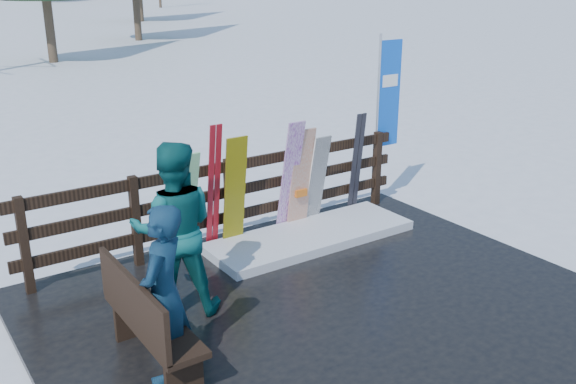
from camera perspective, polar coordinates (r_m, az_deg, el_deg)
ground at (r=7.14m, az=3.72°, el=-10.78°), size 700.00×700.00×0.00m
deck at (r=7.12m, az=3.73°, el=-10.50°), size 6.00×5.00×0.08m
fence at (r=8.51m, az=-5.27°, el=-0.25°), size 5.60×0.10×1.15m
snow_patch at (r=8.71m, az=2.00°, el=-3.95°), size 2.87×1.00×0.12m
bench at (r=6.00m, az=-12.53°, el=-10.95°), size 0.41×1.50×0.97m
snowboard_0 at (r=7.99m, az=-9.51°, el=-1.76°), size 0.29×0.30×1.32m
snowboard_1 at (r=7.99m, az=-9.12°, el=-1.28°), size 0.29×0.41×1.44m
snowboard_2 at (r=8.28m, az=-4.75°, el=-0.06°), size 0.30×0.23×1.52m
snowboard_3 at (r=8.69m, az=0.19°, el=1.28°), size 0.26×0.36×1.61m
snowboard_4 at (r=8.99m, az=2.57°, el=0.96°), size 0.27×0.30×1.34m
snowboard_5 at (r=8.81m, az=1.16°, el=1.08°), size 0.32×0.25×1.48m
ski_pair_a at (r=8.19m, az=-6.61°, el=0.34°), size 0.16×0.28×1.70m
ski_pair_b at (r=9.47m, az=6.10°, el=2.47°), size 0.17×0.18×1.54m
rental_flag at (r=9.88m, az=8.72°, el=8.05°), size 0.45×0.04×2.60m
person_front at (r=5.73m, az=-11.00°, el=-8.90°), size 0.70×0.70×1.64m
person_back at (r=6.74m, az=-10.09°, el=-3.29°), size 1.12×1.03×1.88m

